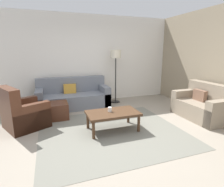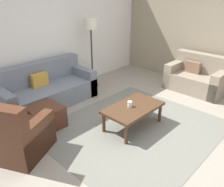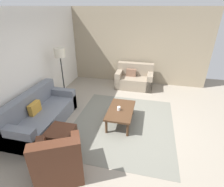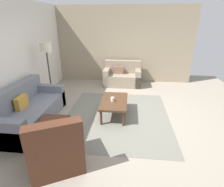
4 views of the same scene
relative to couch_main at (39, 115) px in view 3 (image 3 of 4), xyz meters
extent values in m
plane|color=gray|center=(0.52, -2.09, -0.30)|extent=(8.00, 8.00, 0.00)
cube|color=silver|center=(0.52, 0.51, 1.10)|extent=(6.00, 0.12, 2.80)
cube|color=gray|center=(3.52, -2.09, 1.10)|extent=(0.12, 5.20, 2.80)
cube|color=slate|center=(0.52, -2.09, -0.29)|extent=(2.94, 2.59, 0.01)
cube|color=slate|center=(0.00, -0.10, -0.09)|extent=(2.09, 0.92, 0.42)
cube|color=slate|center=(0.00, 0.24, 0.14)|extent=(2.09, 0.24, 0.88)
cube|color=slate|center=(-0.95, -0.10, 0.01)|extent=(0.20, 0.92, 0.62)
cube|color=slate|center=(0.95, -0.10, 0.01)|extent=(0.20, 0.92, 0.62)
cube|color=gold|center=(-0.08, 0.02, 0.26)|extent=(0.36, 0.12, 0.28)
cube|color=gray|center=(2.92, -2.09, -0.09)|extent=(0.81, 1.35, 0.42)
cube|color=gray|center=(3.20, -2.09, 0.14)|extent=(0.24, 1.35, 0.88)
cube|color=gray|center=(2.92, -1.52, 0.01)|extent=(0.81, 0.20, 0.62)
cube|color=gray|center=(2.92, -2.67, 0.01)|extent=(0.81, 0.20, 0.62)
cube|color=brown|center=(2.98, -1.95, 0.26)|extent=(0.12, 0.36, 0.28)
cube|color=#4C2819|center=(-1.20, -1.22, -0.08)|extent=(1.08, 1.08, 0.44)
cube|color=#4C2819|center=(-1.47, -1.35, 0.18)|extent=(0.54, 0.80, 0.95)
cube|color=#4C2819|center=(-1.06, -1.50, 0.00)|extent=(0.79, 0.51, 0.60)
cube|color=#4C2819|center=(-1.35, -0.93, 0.00)|extent=(0.79, 0.51, 0.60)
cube|color=#4C2819|center=(-0.54, -0.88, -0.10)|extent=(0.56, 0.56, 0.40)
cylinder|color=#472D1C|center=(0.08, -2.28, -0.12)|extent=(0.06, 0.06, 0.36)
cylinder|color=#472D1C|center=(1.06, -2.28, -0.12)|extent=(0.06, 0.06, 0.36)
cylinder|color=#472D1C|center=(0.08, -1.76, -0.12)|extent=(0.06, 0.06, 0.36)
cylinder|color=#472D1C|center=(1.06, -1.76, -0.12)|extent=(0.06, 0.06, 0.36)
cube|color=#472D1C|center=(0.57, -2.02, 0.09)|extent=(1.10, 0.64, 0.05)
cylinder|color=white|center=(0.52, -1.97, 0.16)|extent=(0.08, 0.08, 0.10)
cylinder|color=black|center=(1.39, -0.01, -0.28)|extent=(0.28, 0.28, 0.03)
cylinder|color=#262626|center=(1.39, -0.01, 0.43)|extent=(0.04, 0.04, 1.45)
cylinder|color=beige|center=(1.39, -0.01, 1.28)|extent=(0.32, 0.32, 0.26)
camera|label=1|loc=(-0.66, -5.42, 1.39)|focal=28.79mm
camera|label=2|loc=(-2.34, -4.25, 2.03)|focal=36.99mm
camera|label=3|loc=(-3.21, -2.67, 2.50)|focal=27.95mm
camera|label=4|loc=(-3.45, -2.38, 1.94)|focal=28.45mm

